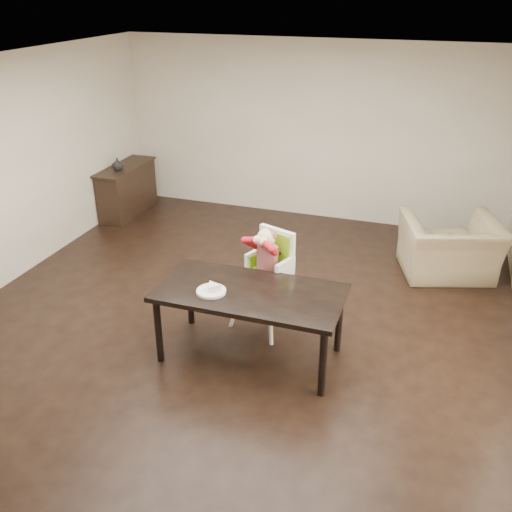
{
  "coord_description": "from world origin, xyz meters",
  "views": [
    {
      "loc": [
        1.97,
        -4.95,
        3.45
      ],
      "look_at": [
        0.29,
        0.01,
        0.89
      ],
      "focal_mm": 40.0,
      "sensor_mm": 36.0,
      "label": 1
    }
  ],
  "objects_px": {
    "high_chair": "(269,257)",
    "sideboard": "(127,190)",
    "armchair": "(451,239)",
    "dining_table": "(250,298)"
  },
  "relations": [
    {
      "from": "sideboard",
      "to": "armchair",
      "type": "bearing_deg",
      "value": -6.7
    },
    {
      "from": "dining_table",
      "to": "sideboard",
      "type": "bearing_deg",
      "value": 135.88
    },
    {
      "from": "high_chair",
      "to": "sideboard",
      "type": "xyz_separation_m",
      "value": [
        -3.16,
        2.44,
        -0.41
      ]
    },
    {
      "from": "high_chair",
      "to": "sideboard",
      "type": "height_order",
      "value": "high_chair"
    },
    {
      "from": "high_chair",
      "to": "armchair",
      "type": "xyz_separation_m",
      "value": [
        1.82,
        1.85,
        -0.31
      ]
    },
    {
      "from": "dining_table",
      "to": "sideboard",
      "type": "xyz_separation_m",
      "value": [
        -3.16,
        3.07,
        -0.27
      ]
    },
    {
      "from": "high_chair",
      "to": "armchair",
      "type": "bearing_deg",
      "value": 65.76
    },
    {
      "from": "dining_table",
      "to": "high_chair",
      "type": "xyz_separation_m",
      "value": [
        -0.01,
        0.63,
        0.14
      ]
    },
    {
      "from": "dining_table",
      "to": "armchair",
      "type": "height_order",
      "value": "armchair"
    },
    {
      "from": "dining_table",
      "to": "high_chair",
      "type": "height_order",
      "value": "high_chair"
    }
  ]
}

